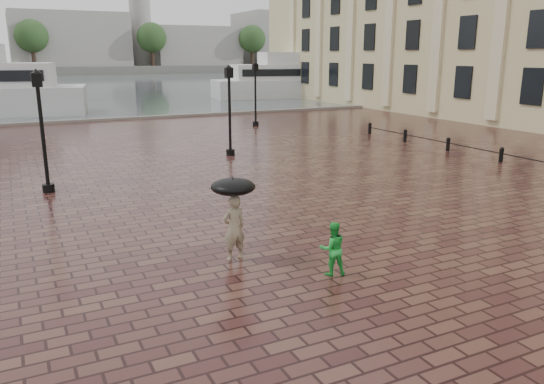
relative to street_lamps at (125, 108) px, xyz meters
The scene contains 12 objects.
ground 17.72m from the street_lamps, 85.10° to the right, with size 300.00×300.00×0.00m, color #381A19.
harbour_water 74.55m from the street_lamps, 88.85° to the left, with size 240.00×240.00×0.00m, color #40484E.
quay_edge 14.76m from the street_lamps, 84.09° to the left, with size 80.00×0.60×0.30m, color slate.
far_shore 142.51m from the street_lamps, 89.40° to the left, with size 300.00×60.00×2.00m, color #4C4C47.
distant_skyline 141.67m from the street_lamps, 69.46° to the left, with size 102.50×22.00×33.00m.
far_trees 120.72m from the street_lamps, 89.29° to the left, with size 188.00×8.00×13.50m.
bollard_row 19.10m from the street_lamps, 35.36° to the right, with size 0.22×21.22×0.73m.
street_lamps is the anchor object (origin of this frame).
adult_pedestrian 17.02m from the street_lamps, 92.70° to the right, with size 0.61×0.40×1.68m, color gray.
child_pedestrian 18.92m from the street_lamps, 87.23° to the right, with size 0.63×0.49×1.29m, color green.
ferry_far 39.59m from the street_lamps, 46.65° to the left, with size 22.58×8.29×7.24m.
umbrella 16.96m from the street_lamps, 92.70° to the right, with size 1.10×1.10×1.14m.
Camera 1 is at (-7.01, -11.12, 5.03)m, focal length 35.00 mm.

